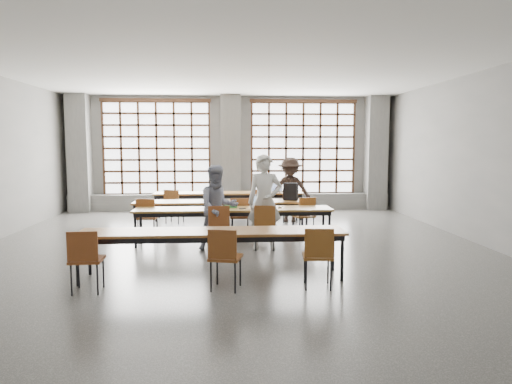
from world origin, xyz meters
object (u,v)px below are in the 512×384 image
(chair_mid_centre, at_px, (240,213))
(student_male, at_px, (265,202))
(chair_back_left, at_px, (173,203))
(plastic_bag, at_px, (262,187))
(chair_mid_right, at_px, (305,213))
(mouse, at_px, (280,207))
(desk_row_c, at_px, (233,211))
(red_pouch, at_px, (87,256))
(chair_front_left, at_px, (219,223))
(green_box, at_px, (231,206))
(chair_back_right, at_px, (290,202))
(student_back, at_px, (290,190))
(desk_row_d, at_px, (213,235))
(chair_front_right, at_px, (265,223))
(chair_near_right, at_px, (318,251))
(desk_row_a, at_px, (229,195))
(chair_near_mid, at_px, (224,253))
(desk_row_b, at_px, (222,204))
(chair_back_mid, at_px, (260,202))
(student_female, at_px, (218,208))
(chair_mid_left, at_px, (147,214))
(laptop_front, at_px, (260,204))
(chair_near_left, at_px, (85,255))
(phone, at_px, (242,208))
(backpack, at_px, (291,192))

(chair_mid_centre, xyz_separation_m, student_male, (0.45, -1.09, 0.38))
(chair_back_left, xyz_separation_m, plastic_bag, (2.32, 0.68, 0.34))
(chair_mid_right, xyz_separation_m, mouse, (-0.62, -0.62, 0.21))
(desk_row_c, bearing_deg, red_pouch, -124.87)
(chair_front_left, height_order, green_box, chair_front_left)
(chair_back_right, relative_size, student_back, 0.52)
(desk_row_d, distance_m, student_back, 5.32)
(chair_front_right, height_order, green_box, chair_front_right)
(desk_row_d, xyz_separation_m, chair_near_right, (1.49, -0.63, -0.13))
(desk_row_a, distance_m, desk_row_c, 3.09)
(desk_row_a, distance_m, chair_near_mid, 6.11)
(chair_mid_centre, relative_size, chair_near_right, 1.00)
(desk_row_c, bearing_deg, chair_mid_right, 20.72)
(chair_front_right, xyz_separation_m, student_back, (0.93, 3.21, 0.30))
(desk_row_b, xyz_separation_m, chair_front_left, (-0.05, -1.85, -0.13))
(chair_back_left, bearing_deg, green_box, -58.62)
(chair_near_right, bearing_deg, chair_mid_centre, 105.37)
(chair_mid_right, distance_m, chair_near_mid, 4.01)
(desk_row_a, xyz_separation_m, chair_back_mid, (0.81, -0.63, -0.13))
(chair_back_mid, distance_m, student_female, 3.14)
(chair_near_right, relative_size, student_back, 0.52)
(chair_back_mid, height_order, chair_front_left, same)
(chair_mid_left, distance_m, laptop_front, 2.47)
(chair_back_right, bearing_deg, chair_near_left, -123.02)
(phone, bearing_deg, backpack, 49.47)
(desk_row_b, xyz_separation_m, phone, (0.43, -1.32, 0.07))
(chair_back_left, xyz_separation_m, chair_front_right, (2.09, -3.09, 0.00))
(chair_near_left, relative_size, student_back, 0.52)
(desk_row_a, height_order, desk_row_d, same)
(chair_mid_right, height_order, student_female, student_female)
(chair_near_left, xyz_separation_m, plastic_bag, (2.87, 6.16, 0.34))
(desk_row_d, height_order, chair_back_left, chair_back_left)
(chair_near_mid, relative_size, student_back, 0.52)
(chair_back_left, bearing_deg, chair_mid_right, -31.21)
(desk_row_a, xyz_separation_m, student_back, (1.60, -0.50, 0.18))
(desk_row_b, height_order, chair_mid_centre, chair_mid_centre)
(chair_back_right, xyz_separation_m, chair_near_left, (-3.56, -5.48, 0.00))
(desk_row_d, distance_m, phone, 2.35)
(chair_back_left, bearing_deg, chair_near_left, -95.69)
(chair_back_mid, bearing_deg, desk_row_b, -128.25)
(student_female, bearing_deg, chair_near_right, -77.36)
(desk_row_d, bearing_deg, red_pouch, -162.07)
(chair_mid_left, xyz_separation_m, chair_near_left, (-0.20, -3.61, 0.00))
(red_pouch, bearing_deg, desk_row_b, 66.59)
(student_female, bearing_deg, red_pouch, -142.77)
(desk_row_b, relative_size, student_male, 2.18)
(chair_mid_centre, distance_m, phone, 0.72)
(desk_row_a, height_order, plastic_bag, plastic_bag)
(chair_near_right, bearing_deg, chair_mid_left, 129.64)
(chair_mid_right, bearing_deg, desk_row_d, -122.80)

